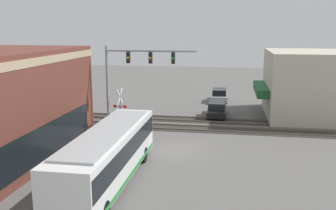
{
  "coord_description": "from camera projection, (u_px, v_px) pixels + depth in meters",
  "views": [
    {
      "loc": [
        -25.78,
        -3.82,
        8.68
      ],
      "look_at": [
        4.64,
        1.29,
        2.33
      ],
      "focal_mm": 40.0,
      "sensor_mm": 36.0,
      "label": 1
    }
  ],
  "objects": [
    {
      "name": "parked_car_black",
      "position": [
        217.0,
        110.0,
        37.35
      ],
      "size": [
        4.75,
        1.82,
        1.53
      ],
      "color": "black",
      "rests_on": "ground"
    },
    {
      "name": "rail_track_near",
      "position": [
        185.0,
        128.0,
        33.06
      ],
      "size": [
        2.6,
        60.0,
        0.15
      ],
      "color": "#332D28",
      "rests_on": "ground"
    },
    {
      "name": "city_bus",
      "position": [
        108.0,
        154.0,
        20.97
      ],
      "size": [
        11.93,
        2.59,
        3.14
      ],
      "color": "white",
      "rests_on": "ground"
    },
    {
      "name": "parked_car_silver",
      "position": [
        220.0,
        95.0,
        45.18
      ],
      "size": [
        4.66,
        1.82,
        1.53
      ],
      "color": "#B7B7BC",
      "rests_on": "ground"
    },
    {
      "name": "crossing_signal",
      "position": [
        120.0,
        106.0,
        31.17
      ],
      "size": [
        1.41,
        1.18,
        3.81
      ],
      "color": "gray",
      "rests_on": "ground"
    },
    {
      "name": "shop_building",
      "position": [
        314.0,
        84.0,
        37.13
      ],
      "size": [
        10.23,
        10.43,
        6.48
      ],
      "color": "beige",
      "rests_on": "ground"
    },
    {
      "name": "traffic_signal_gantry",
      "position": [
        133.0,
        69.0,
        30.42
      ],
      "size": [
        0.42,
        7.48,
        7.3
      ],
      "color": "gray",
      "rests_on": "ground"
    },
    {
      "name": "rail_track_far",
      "position": [
        189.0,
        119.0,
        36.15
      ],
      "size": [
        2.6,
        60.0,
        0.15
      ],
      "color": "#332D28",
      "rests_on": "ground"
    },
    {
      "name": "ground_plane",
      "position": [
        175.0,
        149.0,
        27.27
      ],
      "size": [
        120.0,
        120.0,
        0.0
      ],
      "primitive_type": "plane",
      "color": "#605E5B"
    }
  ]
}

